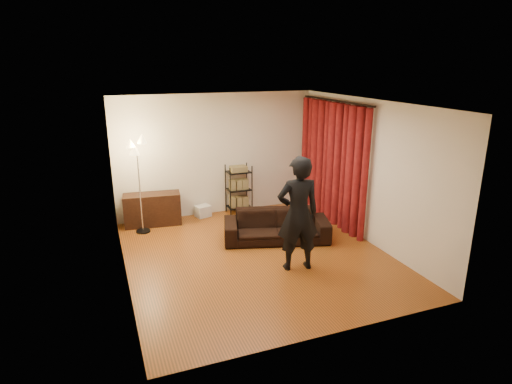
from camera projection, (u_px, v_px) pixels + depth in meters
name	position (u px, v px, depth m)	size (l,w,h in m)	color
floor	(257.00, 255.00, 7.69)	(5.00, 5.00, 0.00)	#9B4A16
ceiling	(257.00, 103.00, 6.90)	(5.00, 5.00, 0.00)	white
wall_back	(217.00, 155.00, 9.53)	(5.00, 5.00, 0.00)	beige
wall_front	(333.00, 237.00, 5.06)	(5.00, 5.00, 0.00)	beige
wall_left	(119.00, 198.00, 6.52)	(5.00, 5.00, 0.00)	beige
wall_right	(368.00, 172.00, 8.06)	(5.00, 5.00, 0.00)	beige
curtain_rod	(336.00, 101.00, 8.67)	(0.04, 0.04, 2.65)	black
curtain	(331.00, 163.00, 9.05)	(0.22, 2.65, 2.55)	maroon
sofa	(276.00, 226.00, 8.27)	(2.01, 0.79, 0.59)	black
person	(298.00, 214.00, 6.96)	(0.71, 0.46, 1.93)	black
media_cabinet	(153.00, 209.00, 9.06)	(1.17, 0.44, 0.68)	black
storage_boxes	(203.00, 211.00, 9.58)	(0.32, 0.25, 0.26)	beige
wire_shelf	(239.00, 189.00, 9.69)	(0.51, 0.36, 1.12)	black
floor_lamp	(140.00, 187.00, 8.48)	(0.35, 0.35, 1.92)	silver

